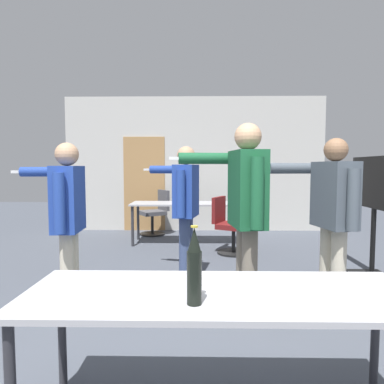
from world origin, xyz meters
TOP-DOWN VIEW (x-y plane):
  - back_wall at (-0.03, 6.01)m, footprint 5.62×0.12m
  - conference_table_near at (0.20, 0.24)m, footprint 2.04×0.70m
  - conference_table_far at (-0.11, 4.70)m, footprint 2.05×0.68m
  - tv_screen at (2.26, 2.75)m, footprint 0.44×1.16m
  - person_left_plaid at (0.50, 1.52)m, footprint 0.87×0.66m
  - person_right_polo at (-1.16, 1.68)m, footprint 0.77×0.59m
  - person_far_watching at (-0.08, 2.61)m, footprint 0.73×0.72m
  - person_center_tall at (1.38, 1.79)m, footprint 0.86×0.66m
  - office_chair_mid_tucked at (0.58, 3.97)m, footprint 0.67×0.64m
  - office_chair_far_right at (-0.80, 5.50)m, footprint 0.68×0.66m
  - beer_bottle at (0.06, 0.07)m, footprint 0.07×0.07m

SIDE VIEW (x-z plane):
  - office_chair_mid_tucked at x=0.58m, z-range -0.03..0.87m
  - office_chair_far_right at x=-0.80m, z-range -0.03..0.88m
  - conference_table_far at x=-0.11m, z-range 0.30..1.04m
  - conference_table_near at x=0.20m, z-range 0.30..1.05m
  - beer_bottle at x=0.06m, z-range 0.73..1.11m
  - tv_screen at x=2.26m, z-range 0.19..1.71m
  - person_right_polo at x=-1.16m, z-range 0.17..1.79m
  - person_far_watching at x=-0.08m, z-range 0.17..1.81m
  - person_center_tall at x=1.38m, z-range 0.16..1.83m
  - person_left_plaid at x=0.50m, z-range 0.18..1.96m
  - back_wall at x=-0.03m, z-range -0.01..2.90m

